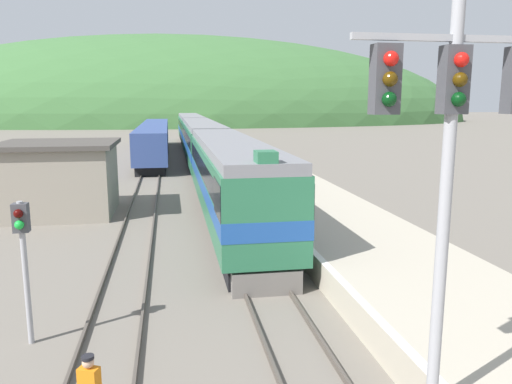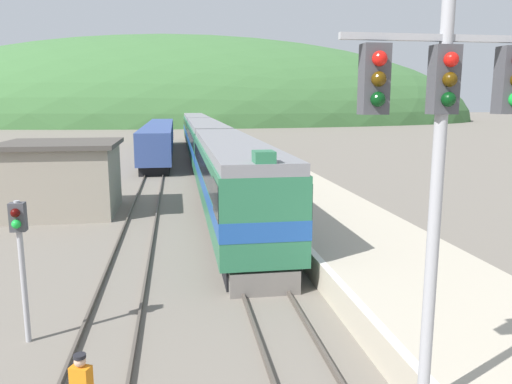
{
  "view_description": "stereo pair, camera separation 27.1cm",
  "coord_description": "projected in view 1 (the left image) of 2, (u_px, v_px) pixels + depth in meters",
  "views": [
    {
      "loc": [
        -2.89,
        -2.17,
        6.05
      ],
      "look_at": [
        0.45,
        17.14,
        2.46
      ],
      "focal_mm": 35.0,
      "sensor_mm": 36.0,
      "label": 1
    },
    {
      "loc": [
        -2.63,
        -2.21,
        6.05
      ],
      "look_at": [
        0.45,
        17.14,
        2.46
      ],
      "focal_mm": 35.0,
      "sensor_mm": 36.0,
      "label": 2
    }
  ],
  "objects": [
    {
      "name": "track_main",
      "position": [
        190.0,
        143.0,
        71.5
      ],
      "size": [
        1.52,
        180.0,
        0.16
      ],
      "color": "#4C443D",
      "rests_on": "ground"
    },
    {
      "name": "track_siding",
      "position": [
        158.0,
        144.0,
        70.74
      ],
      "size": [
        1.52,
        180.0,
        0.16
      ],
      "color": "#4C443D",
      "rests_on": "ground"
    },
    {
      "name": "platform",
      "position": [
        240.0,
        154.0,
        52.8
      ],
      "size": [
        5.35,
        140.0,
        0.94
      ],
      "color": "#B2A893",
      "rests_on": "ground"
    },
    {
      "name": "distant_hills",
      "position": [
        179.0,
        122.0,
        146.44
      ],
      "size": [
        176.24,
        79.31,
        48.81
      ],
      "color": "#3D6B38",
      "rests_on": "ground"
    },
    {
      "name": "station_shed",
      "position": [
        60.0,
        178.0,
        26.83
      ],
      "size": [
        6.07,
        5.85,
        3.9
      ],
      "color": "gray",
      "rests_on": "ground"
    },
    {
      "name": "express_train_lead_car",
      "position": [
        231.0,
        179.0,
        24.32
      ],
      "size": [
        2.92,
        19.3,
        4.54
      ],
      "color": "black",
      "rests_on": "ground"
    },
    {
      "name": "carriage_second",
      "position": [
        202.0,
        143.0,
        45.53
      ],
      "size": [
        2.91,
        22.24,
        4.18
      ],
      "color": "black",
      "rests_on": "ground"
    },
    {
      "name": "carriage_third",
      "position": [
        191.0,
        129.0,
        67.94
      ],
      "size": [
        2.91,
        22.24,
        4.18
      ],
      "color": "black",
      "rests_on": "ground"
    },
    {
      "name": "siding_train",
      "position": [
        155.0,
        140.0,
        55.38
      ],
      "size": [
        2.9,
        33.01,
        3.53
      ],
      "color": "black",
      "rests_on": "ground"
    },
    {
      "name": "signal_mast_main",
      "position": [
        450.0,
        143.0,
        7.68
      ],
      "size": [
        3.3,
        0.42,
        7.87
      ],
      "color": "#9E9EA3",
      "rests_on": "ground"
    },
    {
      "name": "signal_post_siding",
      "position": [
        23.0,
        243.0,
        12.15
      ],
      "size": [
        0.36,
        0.42,
        3.67
      ],
      "color": "#9E9EA3",
      "rests_on": "ground"
    }
  ]
}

